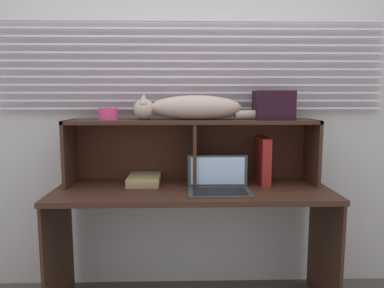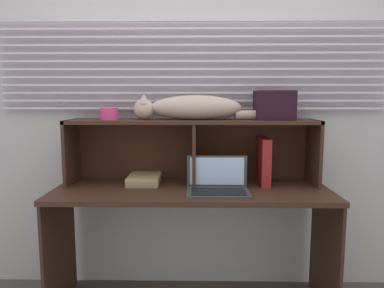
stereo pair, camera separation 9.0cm
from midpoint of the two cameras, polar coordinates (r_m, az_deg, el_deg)
back_panel_with_blinds at (r=2.39m, az=-1.20°, el=6.68°), size 4.40×0.08×2.50m
desk at (r=2.18m, az=-1.12°, el=-10.59°), size 1.64×0.56×0.75m
hutch_shelf_unit at (r=2.24m, az=-1.14°, el=1.00°), size 1.54×0.28×0.40m
cat at (r=2.20m, az=-1.26°, el=5.81°), size 0.88×0.17×0.16m
laptop at (r=2.08m, az=3.08°, el=-6.50°), size 0.36×0.24×0.20m
binder_upright at (r=2.28m, az=10.18°, el=-2.62°), size 0.06×0.23×0.29m
book_stack at (r=2.27m, az=-8.80°, el=-5.67°), size 0.20×0.26×0.05m
small_basket at (r=2.26m, az=-14.39°, el=4.69°), size 0.12×0.12×0.07m
storage_box at (r=2.26m, az=11.77°, el=6.11°), size 0.23×0.20×0.18m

